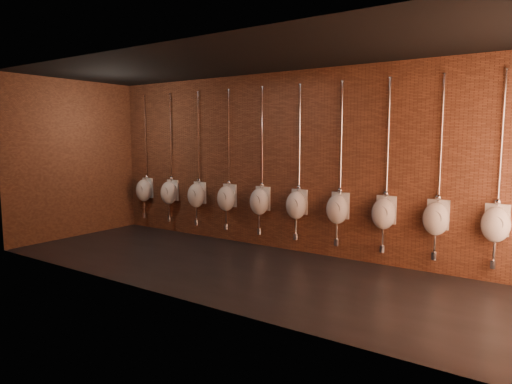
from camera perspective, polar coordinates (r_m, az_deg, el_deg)
ground at (r=7.22m, az=-1.89°, el=-9.60°), size 8.50×8.50×0.00m
room_shell at (r=6.92m, az=-1.96°, el=6.58°), size 8.54×3.04×3.22m
urinal_0 at (r=10.52m, az=-13.81°, el=0.30°), size 0.39×0.35×2.72m
urinal_1 at (r=9.95m, az=-10.81°, el=0.00°), size 0.39×0.35×2.72m
urinal_2 at (r=9.42m, az=-7.46°, el=-0.32°), size 0.39×0.35×2.72m
urinal_3 at (r=8.91m, az=-3.72°, el=-0.68°), size 0.39×0.35×2.72m
urinal_4 at (r=8.45m, az=0.45°, el=-1.08°), size 0.39×0.35×2.72m
urinal_5 at (r=8.04m, az=5.08°, el=-1.52°), size 0.39×0.35×2.72m
urinal_6 at (r=7.69m, az=10.16°, el=-1.99°), size 0.39×0.35×2.72m
urinal_7 at (r=7.41m, az=15.68°, el=-2.48°), size 0.39×0.35×2.72m
urinal_8 at (r=7.20m, az=21.59°, el=-2.98°), size 0.39×0.35×2.72m
urinal_9 at (r=7.07m, az=27.79°, el=-3.47°), size 0.39×0.35×2.72m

